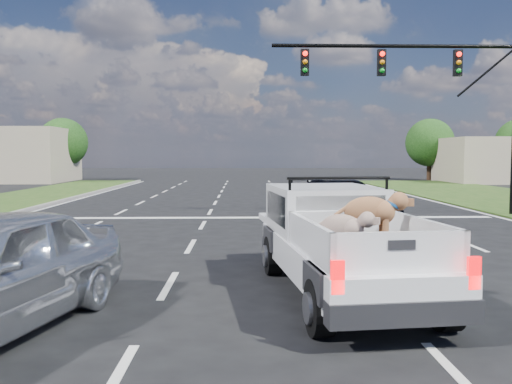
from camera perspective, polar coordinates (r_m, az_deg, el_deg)
ground at (r=9.61m, az=1.37°, el=-9.72°), size 160.00×160.00×0.00m
road_markings at (r=16.06m, az=0.24°, el=-4.14°), size 17.75×60.00×0.01m
traffic_signal at (r=21.39m, az=19.90°, el=10.33°), size 9.11×0.31×7.00m
building_left at (r=49.36m, az=-24.78°, el=3.54°), size 10.00×8.00×4.40m
tree_far_c at (r=49.83m, az=-19.66°, el=4.93°), size 4.20×4.20×5.40m
tree_far_d at (r=50.12m, az=17.83°, el=4.96°), size 4.20×4.20×5.40m
pickup_truck at (r=9.00m, az=8.64°, el=-4.95°), size 2.39×5.29×1.92m
black_coupe at (r=17.54m, az=9.08°, el=-1.08°), size 3.37×5.48×1.48m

